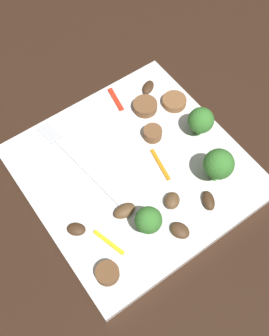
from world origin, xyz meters
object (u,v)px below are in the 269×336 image
(broccoli_floret_1, at_px, (219,164))
(mushroom_3, at_px, (180,230))
(sausage_slice_1, at_px, (107,273))
(pepper_strip_2, at_px, (109,242))
(pepper_strip_0, at_px, (160,165))
(sausage_slice_0, at_px, (145,106))
(pepper_strip_1, at_px, (116,99))
(fork, at_px, (75,159))
(mushroom_5, at_px, (172,201))
(mushroom_2, at_px, (125,211))
(mushroom_0, at_px, (209,201))
(mushroom_1, at_px, (76,229))
(sausage_slice_3, at_px, (174,102))
(sausage_slice_2, at_px, (153,133))
(broccoli_floret_0, at_px, (201,121))
(broccoli_floret_2, at_px, (148,220))
(mushroom_4, at_px, (148,87))
(plate, at_px, (135,170))

(broccoli_floret_1, relative_size, mushroom_3, 2.27)
(sausage_slice_1, height_order, pepper_strip_2, sausage_slice_1)
(sausage_slice_1, distance_m, pepper_strip_0, 0.17)
(sausage_slice_0, xyz_separation_m, pepper_strip_1, (0.04, 0.03, -0.00))
(fork, height_order, mushroom_5, mushroom_5)
(sausage_slice_0, distance_m, mushroom_2, 0.17)
(mushroom_3, bearing_deg, mushroom_0, -79.49)
(mushroom_1, bearing_deg, mushroom_2, -103.72)
(fork, distance_m, sausage_slice_1, 0.17)
(mushroom_2, relative_size, pepper_strip_0, 0.57)
(sausage_slice_1, relative_size, pepper_strip_0, 0.55)
(broccoli_floret_1, bearing_deg, sausage_slice_3, -14.92)
(sausage_slice_0, relative_size, sausage_slice_1, 1.25)
(fork, height_order, sausage_slice_2, sausage_slice_2)
(mushroom_0, xyz_separation_m, mushroom_5, (0.03, 0.04, 0.00))
(broccoli_floret_0, bearing_deg, pepper_strip_1, 28.02)
(pepper_strip_0, bearing_deg, mushroom_1, 95.63)
(broccoli_floret_2, relative_size, pepper_strip_0, 0.91)
(broccoli_floret_0, height_order, sausage_slice_3, broccoli_floret_0)
(sausage_slice_3, bearing_deg, broccoli_floret_2, 132.31)
(broccoli_floret_2, height_order, mushroom_5, broccoli_floret_2)
(mushroom_0, relative_size, mushroom_4, 1.01)
(mushroom_1, bearing_deg, sausage_slice_2, -70.29)
(sausage_slice_1, xyz_separation_m, mushroom_1, (0.07, 0.00, -0.00))
(pepper_strip_0, bearing_deg, pepper_strip_1, -6.32)
(sausage_slice_1, relative_size, mushroom_4, 1.05)
(plate, height_order, broccoli_floret_1, broccoli_floret_1)
(broccoli_floret_1, height_order, sausage_slice_2, broccoli_floret_1)
(broccoli_floret_1, distance_m, sausage_slice_3, 0.14)
(mushroom_3, bearing_deg, pepper_strip_1, -13.62)
(plate, relative_size, sausage_slice_1, 9.90)
(mushroom_5, bearing_deg, pepper_strip_1, -11.30)
(sausage_slice_3, xyz_separation_m, mushroom_2, (-0.10, 0.16, 0.00))
(fork, bearing_deg, broccoli_floret_0, -118.24)
(plate, bearing_deg, mushroom_0, -153.91)
(sausage_slice_1, xyz_separation_m, mushroom_4, (0.20, -0.21, -0.00))
(mushroom_4, bearing_deg, pepper_strip_1, 77.61)
(sausage_slice_0, height_order, pepper_strip_2, sausage_slice_0)
(fork, distance_m, sausage_slice_3, 0.17)
(sausage_slice_0, distance_m, sausage_slice_3, 0.04)
(sausage_slice_3, bearing_deg, sausage_slice_2, 114.48)
(broccoli_floret_1, bearing_deg, mushroom_3, 111.11)
(sausage_slice_0, bearing_deg, mushroom_2, 134.74)
(broccoli_floret_0, xyz_separation_m, mushroom_4, (0.11, 0.01, -0.02))
(mushroom_2, relative_size, pepper_strip_1, 0.67)
(broccoli_floret_1, xyz_separation_m, sausage_slice_2, (0.10, 0.03, -0.03))
(sausage_slice_2, xyz_separation_m, mushroom_5, (-0.10, 0.04, -0.00))
(fork, height_order, broccoli_floret_1, broccoli_floret_1)
(pepper_strip_0, bearing_deg, plate, 61.68)
(sausage_slice_3, xyz_separation_m, mushroom_0, (-0.15, 0.06, 0.00))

